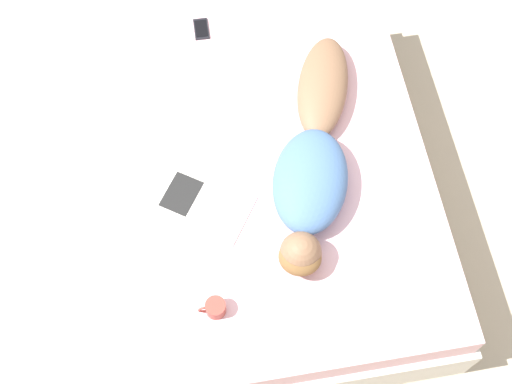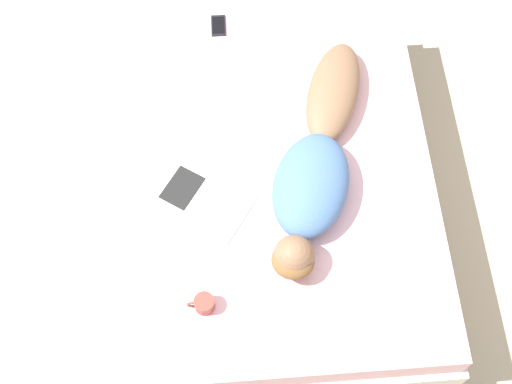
{
  "view_description": "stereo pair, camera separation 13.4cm",
  "coord_description": "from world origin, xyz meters",
  "px_view_note": "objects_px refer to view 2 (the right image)",
  "views": [
    {
      "loc": [
        0.36,
        1.62,
        3.6
      ],
      "look_at": [
        0.12,
        0.16,
        0.56
      ],
      "focal_mm": 50.0,
      "sensor_mm": 36.0,
      "label": 1
    },
    {
      "loc": [
        0.23,
        1.63,
        3.6
      ],
      "look_at": [
        0.12,
        0.16,
        0.56
      ],
      "focal_mm": 50.0,
      "sensor_mm": 36.0,
      "label": 2
    }
  ],
  "objects_px": {
    "coffee_mug": "(204,304)",
    "cell_phone": "(218,26)",
    "person": "(316,165)",
    "open_magazine": "(201,198)"
  },
  "relations": [
    {
      "from": "person",
      "to": "cell_phone",
      "type": "distance_m",
      "value": 1.03
    },
    {
      "from": "open_magazine",
      "to": "cell_phone",
      "type": "bearing_deg",
      "value": -63.43
    },
    {
      "from": "coffee_mug",
      "to": "person",
      "type": "bearing_deg",
      "value": -131.9
    },
    {
      "from": "coffee_mug",
      "to": "cell_phone",
      "type": "xyz_separation_m",
      "value": [
        -0.14,
        -1.57,
        -0.03
      ]
    },
    {
      "from": "coffee_mug",
      "to": "cell_phone",
      "type": "distance_m",
      "value": 1.57
    },
    {
      "from": "cell_phone",
      "to": "person",
      "type": "bearing_deg",
      "value": 115.56
    },
    {
      "from": "person",
      "to": "coffee_mug",
      "type": "bearing_deg",
      "value": 66.27
    },
    {
      "from": "open_magazine",
      "to": "coffee_mug",
      "type": "height_order",
      "value": "coffee_mug"
    },
    {
      "from": "coffee_mug",
      "to": "cell_phone",
      "type": "bearing_deg",
      "value": -95.26
    },
    {
      "from": "coffee_mug",
      "to": "cell_phone",
      "type": "height_order",
      "value": "coffee_mug"
    }
  ]
}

